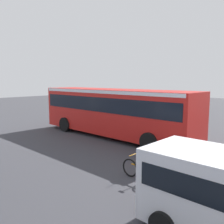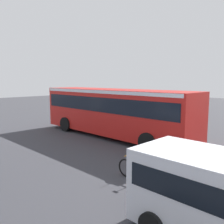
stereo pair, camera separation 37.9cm
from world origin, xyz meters
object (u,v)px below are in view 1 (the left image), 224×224
bicycle_black (188,172)px  traffic_sign (182,105)px  bicycle_orange (141,171)px  city_bus (114,109)px

bicycle_black → traffic_sign: size_ratio=0.63×
bicycle_orange → traffic_sign: (3.10, -9.35, 1.52)m
city_bus → traffic_sign: size_ratio=4.12×
city_bus → traffic_sign: (-2.42, -4.85, 0.01)m
bicycle_orange → traffic_sign: bearing=-71.6°
city_bus → bicycle_black: size_ratio=6.52×
city_bus → traffic_sign: city_bus is taller
bicycle_black → traffic_sign: traffic_sign is taller
bicycle_black → bicycle_orange: same height
city_bus → bicycle_orange: 7.28m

